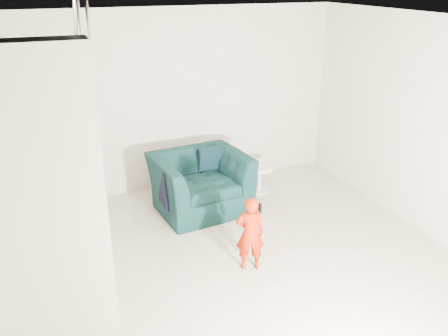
{
  "coord_description": "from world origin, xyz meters",
  "views": [
    {
      "loc": [
        -1.86,
        -3.92,
        3.12
      ],
      "look_at": [
        0.15,
        1.2,
        0.85
      ],
      "focal_mm": 38.0,
      "sensor_mm": 36.0,
      "label": 1
    }
  ],
  "objects": [
    {
      "name": "staircase",
      "position": [
        -2.0,
        0.55,
        0.95
      ],
      "size": [
        1.02,
        3.03,
        3.62
      ],
      "color": "#ADA089",
      "rests_on": "floor"
    },
    {
      "name": "back_wall",
      "position": [
        0.0,
        2.75,
        1.35
      ],
      "size": [
        5.0,
        0.0,
        5.0
      ],
      "primitive_type": "plane",
      "rotation": [
        1.57,
        0.0,
        0.0
      ],
      "color": "#BAAF97",
      "rests_on": "floor"
    },
    {
      "name": "armchair",
      "position": [
        0.04,
        1.82,
        0.4
      ],
      "size": [
        1.36,
        1.22,
        0.81
      ],
      "primitive_type": "imported",
      "rotation": [
        0.0,
        0.0,
        0.11
      ],
      "color": "black",
      "rests_on": "floor"
    },
    {
      "name": "phone",
      "position": [
        0.17,
        0.19,
        0.77
      ],
      "size": [
        0.02,
        0.05,
        0.1
      ],
      "primitive_type": "cube",
      "rotation": [
        0.0,
        0.0,
        -0.01
      ],
      "color": "black",
      "rests_on": "toddler"
    },
    {
      "name": "toddler",
      "position": [
        0.08,
        0.24,
        0.44
      ],
      "size": [
        0.37,
        0.3,
        0.88
      ],
      "primitive_type": "imported",
      "rotation": [
        0.0,
        0.0,
        2.82
      ],
      "color": "#8B0804",
      "rests_on": "floor"
    },
    {
      "name": "side_table",
      "position": [
        1.06,
        2.04,
        0.29
      ],
      "size": [
        0.42,
        0.42,
        0.42
      ],
      "color": "silver",
      "rests_on": "floor"
    },
    {
      "name": "cushion",
      "position": [
        0.29,
        2.08,
        0.64
      ],
      "size": [
        0.36,
        0.17,
        0.36
      ],
      "primitive_type": "cube",
      "rotation": [
        0.21,
        0.0,
        0.0
      ],
      "color": "black",
      "rests_on": "armchair"
    },
    {
      "name": "throw",
      "position": [
        -0.53,
        1.7,
        0.51
      ],
      "size": [
        0.05,
        0.48,
        0.53
      ],
      "primitive_type": "cube",
      "color": "black",
      "rests_on": "armchair"
    },
    {
      "name": "ceiling",
      "position": [
        0.0,
        0.0,
        2.7
      ],
      "size": [
        5.5,
        5.5,
        0.0
      ],
      "primitive_type": "plane",
      "rotation": [
        3.14,
        0.0,
        0.0
      ],
      "color": "silver",
      "rests_on": "back_wall"
    },
    {
      "name": "floor",
      "position": [
        0.0,
        0.0,
        0.0
      ],
      "size": [
        5.5,
        5.5,
        0.0
      ],
      "primitive_type": "plane",
      "color": "gray",
      "rests_on": "ground"
    }
  ]
}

